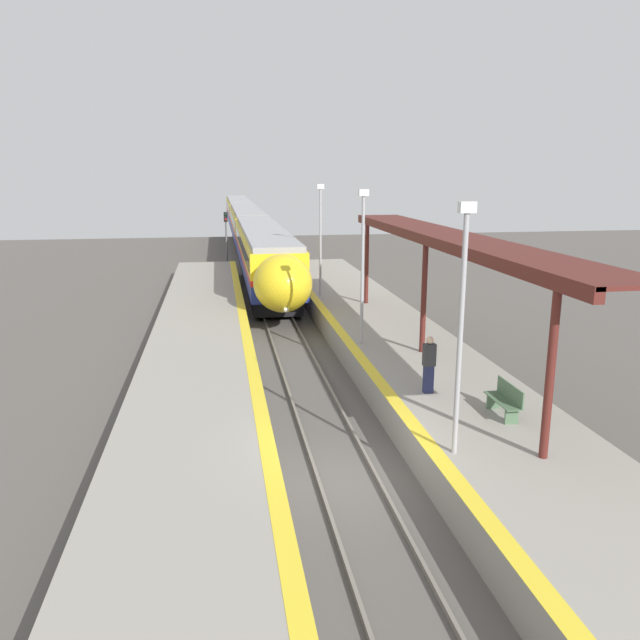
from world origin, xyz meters
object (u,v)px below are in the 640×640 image
(platform_bench, at_px, (506,399))
(lamppost_mid, at_px, (363,258))
(lamppost_far, at_px, (320,233))
(train, at_px, (247,225))
(railway_signal, at_px, (226,237))
(person_waiting, at_px, (429,364))
(lamppost_near, at_px, (461,316))

(platform_bench, xyz_separation_m, lamppost_mid, (-2.16, 7.71, 2.81))
(platform_bench, bearing_deg, lamppost_far, 97.10)
(train, xyz_separation_m, platform_bench, (4.51, -47.88, -0.75))
(platform_bench, bearing_deg, railway_signal, 102.16)
(train, distance_m, lamppost_far, 30.71)
(person_waiting, height_order, lamppost_far, lamppost_far)
(lamppost_near, relative_size, lamppost_far, 1.00)
(train, bearing_deg, person_waiting, -86.16)
(train, height_order, lamppost_near, lamppost_near)
(lamppost_far, bearing_deg, train, 94.40)
(person_waiting, height_order, lamppost_mid, lamppost_mid)
(lamppost_mid, relative_size, lamppost_far, 1.00)
(lamppost_far, bearing_deg, platform_bench, -82.90)
(lamppost_mid, height_order, lamppost_far, same)
(platform_bench, height_order, lamppost_far, lamppost_far)
(train, xyz_separation_m, lamppost_near, (2.35, -49.80, 2.06))
(person_waiting, bearing_deg, lamppost_mid, 97.31)
(lamppost_near, distance_m, lamppost_far, 19.25)
(platform_bench, height_order, lamppost_near, lamppost_near)
(train, distance_m, lamppost_near, 49.90)
(platform_bench, xyz_separation_m, person_waiting, (-1.44, 2.07, 0.43))
(railway_signal, bearing_deg, lamppost_far, -71.94)
(person_waiting, xyz_separation_m, lamppost_mid, (-0.72, 5.63, 2.38))
(train, relative_size, lamppost_far, 12.39)
(lamppost_near, bearing_deg, train, 92.70)
(lamppost_near, bearing_deg, lamppost_mid, 90.00)
(platform_bench, height_order, person_waiting, person_waiting)
(lamppost_near, xyz_separation_m, lamppost_far, (0.00, 19.25, 0.00))
(platform_bench, distance_m, lamppost_far, 17.69)
(train, xyz_separation_m, railway_signal, (-2.29, -16.31, 0.54))
(train, height_order, lamppost_far, lamppost_far)
(lamppost_near, distance_m, lamppost_mid, 9.62)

